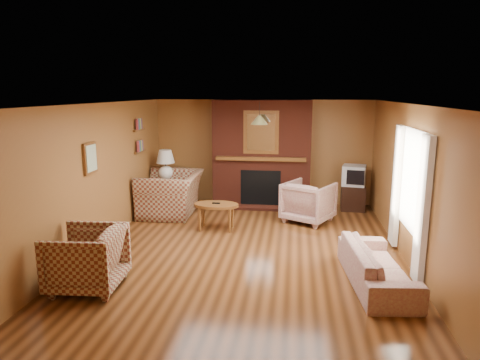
# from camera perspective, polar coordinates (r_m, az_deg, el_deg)

# --- Properties ---
(floor) EXTENTS (6.50, 6.50, 0.00)m
(floor) POSITION_cam_1_polar(r_m,az_deg,el_deg) (7.16, 0.88, -9.43)
(floor) COLOR #3F210D
(floor) RESTS_ON ground
(ceiling) EXTENTS (6.50, 6.50, 0.00)m
(ceiling) POSITION_cam_1_polar(r_m,az_deg,el_deg) (6.68, 0.95, 10.13)
(ceiling) COLOR silver
(ceiling) RESTS_ON wall_back
(wall_back) EXTENTS (6.50, 0.00, 6.50)m
(wall_back) POSITION_cam_1_polar(r_m,az_deg,el_deg) (10.01, 3.03, 3.77)
(wall_back) COLOR brown
(wall_back) RESTS_ON floor
(wall_front) EXTENTS (6.50, 0.00, 6.50)m
(wall_front) POSITION_cam_1_polar(r_m,az_deg,el_deg) (3.74, -4.83, -10.13)
(wall_front) COLOR brown
(wall_front) RESTS_ON floor
(wall_left) EXTENTS (0.00, 6.50, 6.50)m
(wall_left) POSITION_cam_1_polar(r_m,az_deg,el_deg) (7.52, -18.37, 0.51)
(wall_left) COLOR brown
(wall_left) RESTS_ON floor
(wall_right) EXTENTS (0.00, 6.50, 6.50)m
(wall_right) POSITION_cam_1_polar(r_m,az_deg,el_deg) (7.00, 21.69, -0.53)
(wall_right) COLOR brown
(wall_right) RESTS_ON floor
(fireplace) EXTENTS (2.20, 0.82, 2.40)m
(fireplace) POSITION_cam_1_polar(r_m,az_deg,el_deg) (9.75, 2.91, 3.45)
(fireplace) COLOR #541E12
(fireplace) RESTS_ON floor
(window_right) EXTENTS (0.10, 1.85, 2.00)m
(window_right) POSITION_cam_1_polar(r_m,az_deg,el_deg) (6.82, 21.66, -1.48)
(window_right) COLOR beige
(window_right) RESTS_ON wall_right
(bookshelf) EXTENTS (0.09, 0.55, 0.71)m
(bookshelf) POSITION_cam_1_polar(r_m,az_deg,el_deg) (9.16, -13.11, 5.68)
(bookshelf) COLOR brown
(bookshelf) RESTS_ON wall_left
(botanical_print) EXTENTS (0.05, 0.40, 0.50)m
(botanical_print) POSITION_cam_1_polar(r_m,az_deg,el_deg) (7.18, -19.33, 2.77)
(botanical_print) COLOR brown
(botanical_print) RESTS_ON wall_left
(pendant_light) EXTENTS (0.36, 0.36, 0.48)m
(pendant_light) POSITION_cam_1_polar(r_m,az_deg,el_deg) (8.99, 2.61, 7.99)
(pendant_light) COLOR black
(pendant_light) RESTS_ON ceiling
(plaid_loveseat) EXTENTS (1.25, 1.41, 0.90)m
(plaid_loveseat) POSITION_cam_1_polar(r_m,az_deg,el_deg) (9.23, -9.19, -1.80)
(plaid_loveseat) COLOR #5E2618
(plaid_loveseat) RESTS_ON floor
(plaid_armchair) EXTENTS (0.97, 0.94, 0.83)m
(plaid_armchair) POSITION_cam_1_polar(r_m,az_deg,el_deg) (6.10, -19.79, -9.86)
(plaid_armchair) COLOR #5E2618
(plaid_armchair) RESTS_ON floor
(floral_sofa) EXTENTS (0.88, 1.87, 0.53)m
(floral_sofa) POSITION_cam_1_polar(r_m,az_deg,el_deg) (6.22, 17.78, -10.79)
(floral_sofa) COLOR #B4AD8B
(floral_sofa) RESTS_ON floor
(floral_armchair) EXTENTS (1.19, 1.20, 0.82)m
(floral_armchair) POSITION_cam_1_polar(r_m,az_deg,el_deg) (8.72, 9.13, -2.88)
(floral_armchair) COLOR #B4AD8B
(floral_armchair) RESTS_ON floor
(coffee_table) EXTENTS (0.85, 0.53, 0.53)m
(coffee_table) POSITION_cam_1_polar(r_m,az_deg,el_deg) (8.11, -3.20, -3.62)
(coffee_table) COLOR brown
(coffee_table) RESTS_ON floor
(side_table) EXTENTS (0.48, 0.48, 0.63)m
(side_table) POSITION_cam_1_polar(r_m,az_deg,el_deg) (9.79, -9.75, -1.82)
(side_table) COLOR brown
(side_table) RESTS_ON floor
(table_lamp) EXTENTS (0.41, 0.41, 0.68)m
(table_lamp) POSITION_cam_1_polar(r_m,az_deg,el_deg) (9.65, -9.90, 2.20)
(table_lamp) COLOR white
(table_lamp) RESTS_ON side_table
(tv_stand) EXTENTS (0.54, 0.50, 0.56)m
(tv_stand) POSITION_cam_1_polar(r_m,az_deg,el_deg) (9.80, 14.80, -2.27)
(tv_stand) COLOR black
(tv_stand) RESTS_ON floor
(crt_tv) EXTENTS (0.56, 0.56, 0.44)m
(crt_tv) POSITION_cam_1_polar(r_m,az_deg,el_deg) (9.69, 14.96, 0.60)
(crt_tv) COLOR #ABADB3
(crt_tv) RESTS_ON tv_stand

